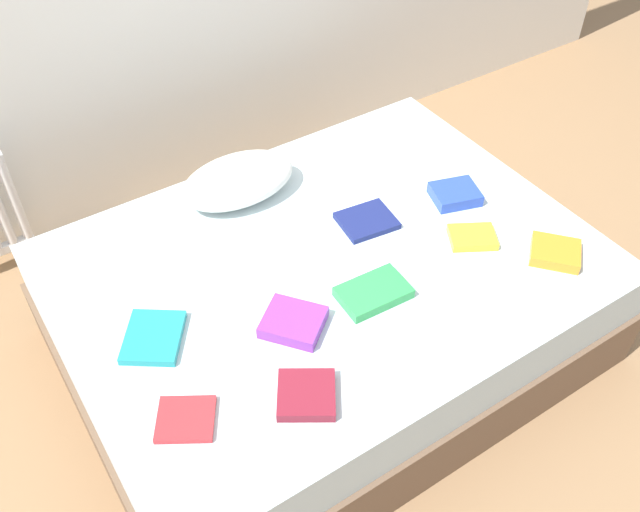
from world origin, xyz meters
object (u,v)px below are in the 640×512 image
object	(u,v)px
textbook_green	(373,293)
textbook_red	(186,419)
bed	(327,305)
textbook_maroon	(306,395)
textbook_blue	(455,194)
textbook_orange	(555,252)
textbook_purple	(293,322)
textbook_navy	(367,221)
pillow	(238,180)
textbook_yellow	(472,237)
textbook_teal	(154,337)

from	to	relation	value
textbook_green	textbook_red	bearing A→B (deg)	-169.59
bed	textbook_maroon	xyz separation A→B (m)	(-0.40, -0.48, 0.27)
textbook_blue	textbook_red	size ratio (longest dim) A/B	1.06
textbook_orange	textbook_purple	bearing A→B (deg)	-144.73
textbook_navy	textbook_purple	size ratio (longest dim) A/B	1.06
textbook_red	textbook_orange	size ratio (longest dim) A/B	0.97
textbook_red	textbook_green	bearing A→B (deg)	39.15
textbook_blue	textbook_navy	xyz separation A→B (m)	(-0.39, 0.08, -0.01)
textbook_blue	textbook_purple	size ratio (longest dim) A/B	0.92
textbook_navy	textbook_maroon	distance (m)	0.86
textbook_purple	textbook_maroon	bearing A→B (deg)	-62.08
textbook_blue	textbook_purple	bearing A→B (deg)	-148.93
textbook_blue	pillow	bearing A→B (deg)	162.62
bed	textbook_maroon	distance (m)	0.68
pillow	textbook_yellow	distance (m)	0.96
bed	textbook_navy	bearing A→B (deg)	19.78
textbook_navy	textbook_red	world-z (taller)	textbook_navy
textbook_navy	textbook_purple	distance (m)	0.60
textbook_navy	textbook_maroon	xyz separation A→B (m)	(-0.64, -0.57, 0.01)
textbook_yellow	textbook_maroon	bearing A→B (deg)	-134.25
textbook_blue	textbook_maroon	bearing A→B (deg)	-137.09
textbook_navy	textbook_orange	xyz separation A→B (m)	(0.48, -0.54, 0.01)
textbook_green	textbook_purple	distance (m)	0.31
bed	textbook_purple	world-z (taller)	textbook_purple
textbook_red	textbook_yellow	bearing A→B (deg)	37.56
textbook_green	textbook_teal	bearing A→B (deg)	164.60
textbook_navy	textbook_teal	xyz separation A→B (m)	(-0.95, -0.09, 0.00)
pillow	textbook_yellow	xyz separation A→B (m)	(0.62, -0.74, -0.06)
bed	textbook_green	distance (m)	0.37
textbook_green	textbook_teal	distance (m)	0.77
textbook_navy	textbook_teal	bearing A→B (deg)	-167.49
textbook_orange	textbook_green	bearing A→B (deg)	-147.78
textbook_green	textbook_purple	bearing A→B (deg)	176.25
bed	textbook_green	xyz separation A→B (m)	(0.03, -0.24, 0.27)
textbook_blue	textbook_purple	distance (m)	0.94
bed	textbook_red	world-z (taller)	textbook_red
textbook_red	textbook_navy	bearing A→B (deg)	55.34
textbook_green	textbook_purple	world-z (taller)	textbook_purple
bed	textbook_maroon	world-z (taller)	textbook_maroon
textbook_blue	textbook_navy	world-z (taller)	textbook_blue
textbook_teal	textbook_green	bearing A→B (deg)	-72.85
textbook_blue	textbook_navy	distance (m)	0.40
textbook_green	textbook_navy	distance (m)	0.39
textbook_red	pillow	bearing A→B (deg)	84.64
textbook_maroon	textbook_orange	world-z (taller)	textbook_orange
textbook_purple	textbook_yellow	world-z (taller)	textbook_purple
textbook_purple	textbook_maroon	size ratio (longest dim) A/B	1.11
textbook_blue	textbook_green	size ratio (longest dim) A/B	0.75
textbook_navy	textbook_yellow	xyz separation A→B (m)	(0.28, -0.30, 0.00)
textbook_navy	textbook_blue	bearing A→B (deg)	-3.95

